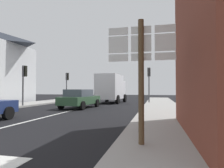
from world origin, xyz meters
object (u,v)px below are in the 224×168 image
at_px(delivery_truck, 111,88).
at_px(traffic_light_near_left, 24,76).
at_px(sedan_far, 80,98).
at_px(traffic_light_far_right, 149,77).
at_px(traffic_light_far_left, 67,80).
at_px(route_sign_post, 141,68).

distance_m(delivery_truck, traffic_light_near_left, 8.98).
xyz_separation_m(sedan_far, traffic_light_near_left, (-4.89, -0.15, 1.80)).
height_order(traffic_light_near_left, traffic_light_far_right, traffic_light_far_right).
distance_m(sedan_far, traffic_light_far_left, 9.59).
bearing_deg(traffic_light_far_left, sedan_far, -58.71).
xyz_separation_m(sedan_far, traffic_light_far_left, (-4.89, 8.04, 1.84)).
xyz_separation_m(traffic_light_far_right, traffic_light_far_left, (-10.04, 1.74, -0.16)).
bearing_deg(delivery_truck, traffic_light_far_right, -3.06).
height_order(delivery_truck, traffic_light_near_left, traffic_light_near_left).
distance_m(route_sign_post, traffic_light_far_left, 20.72).
distance_m(route_sign_post, traffic_light_near_left, 14.26).
relative_size(traffic_light_near_left, traffic_light_far_left, 0.98).
relative_size(delivery_truck, route_sign_post, 1.60).
distance_m(delivery_truck, route_sign_post, 16.99).
xyz_separation_m(delivery_truck, traffic_light_near_left, (-5.94, -6.67, 0.91)).
relative_size(sedan_far, traffic_light_far_right, 1.17).
bearing_deg(traffic_light_far_right, traffic_light_near_left, -147.27).
height_order(delivery_truck, traffic_light_far_right, traffic_light_far_right).
height_order(route_sign_post, traffic_light_near_left, traffic_light_near_left).
relative_size(delivery_truck, traffic_light_far_right, 1.37).
bearing_deg(route_sign_post, traffic_light_far_left, 120.21).
height_order(route_sign_post, traffic_light_far_left, traffic_light_far_left).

